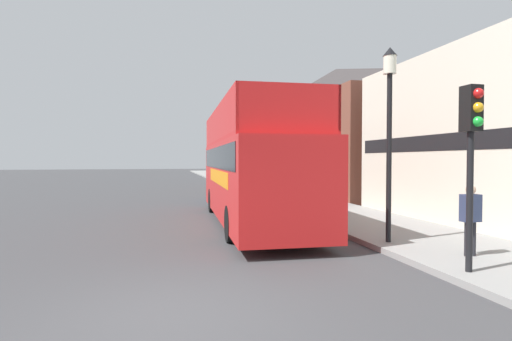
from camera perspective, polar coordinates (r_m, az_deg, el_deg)
ground_plane at (r=26.82m, az=-12.89°, el=-3.27°), size 144.00×144.00×0.00m
sidewalk at (r=24.81m, az=3.10°, el=-3.46°), size 3.71×108.00×0.14m
brick_terrace_rear at (r=28.53m, az=11.33°, el=5.62°), size 6.00×16.54×8.55m
tour_bus at (r=14.08m, az=-0.66°, el=-0.18°), size 2.92×10.63×4.01m
parked_car_ahead_of_bus at (r=21.35m, az=-2.56°, el=-2.61°), size 1.90×4.39×1.46m
pedestrian_nearest at (r=9.88m, az=28.30°, el=-5.39°), size 0.41×0.22×1.55m
traffic_signal at (r=8.41m, az=28.44°, el=4.43°), size 0.28×0.42×3.47m
lamp_post_nearest at (r=10.74m, az=18.53°, el=8.35°), size 0.35×0.35×4.93m
lamp_post_second at (r=19.03m, az=3.79°, el=4.73°), size 0.35×0.35×4.56m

